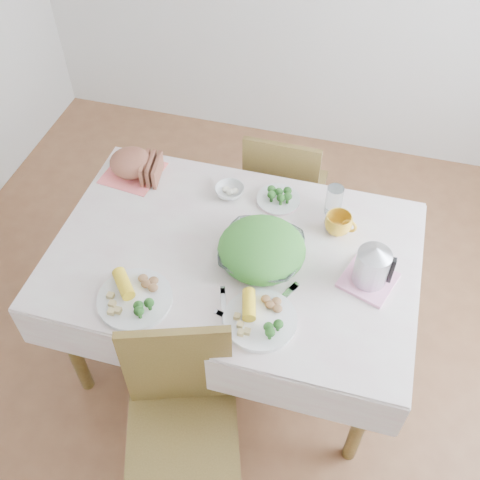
% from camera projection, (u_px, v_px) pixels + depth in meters
% --- Properties ---
extents(floor, '(3.60, 3.60, 0.00)m').
position_uv_depth(floor, '(235.00, 347.00, 2.89)').
color(floor, brown).
rests_on(floor, ground).
extents(dining_table, '(1.40, 0.90, 0.75)m').
position_uv_depth(dining_table, '(235.00, 306.00, 2.61)').
color(dining_table, brown).
rests_on(dining_table, floor).
extents(tablecloth, '(1.50, 1.00, 0.01)m').
position_uv_depth(tablecloth, '(234.00, 253.00, 2.32)').
color(tablecloth, silver).
rests_on(tablecloth, dining_table).
extents(chair_near, '(0.53, 0.53, 0.92)m').
position_uv_depth(chair_near, '(183.00, 442.00, 2.09)').
color(chair_near, brown).
rests_on(chair_near, floor).
extents(chair_far, '(0.40, 0.40, 0.88)m').
position_uv_depth(chair_far, '(286.00, 185.00, 3.02)').
color(chair_far, brown).
rests_on(chair_far, floor).
extents(salad_bowl, '(0.34, 0.34, 0.08)m').
position_uv_depth(salad_bowl, '(261.00, 253.00, 2.26)').
color(salad_bowl, white).
rests_on(salad_bowl, tablecloth).
extents(dinner_plate_left, '(0.37, 0.37, 0.02)m').
position_uv_depth(dinner_plate_left, '(135.00, 300.00, 2.14)').
color(dinner_plate_left, white).
rests_on(dinner_plate_left, tablecloth).
extents(dinner_plate_right, '(0.30, 0.30, 0.02)m').
position_uv_depth(dinner_plate_right, '(260.00, 320.00, 2.08)').
color(dinner_plate_right, white).
rests_on(dinner_plate_right, tablecloth).
extents(broccoli_plate, '(0.24, 0.24, 0.02)m').
position_uv_depth(broccoli_plate, '(278.00, 199.00, 2.51)').
color(broccoli_plate, beige).
rests_on(broccoli_plate, tablecloth).
extents(napkin, '(0.27, 0.27, 0.00)m').
position_uv_depth(napkin, '(133.00, 173.00, 2.63)').
color(napkin, '#FF6D69').
rests_on(napkin, tablecloth).
extents(bread_loaf, '(0.22, 0.21, 0.12)m').
position_uv_depth(bread_loaf, '(131.00, 164.00, 2.59)').
color(bread_loaf, brown).
rests_on(bread_loaf, napkin).
extents(fruit_bowl, '(0.17, 0.17, 0.04)m').
position_uv_depth(fruit_bowl, '(230.00, 191.00, 2.53)').
color(fruit_bowl, white).
rests_on(fruit_bowl, tablecloth).
extents(yellow_mug, '(0.14, 0.14, 0.09)m').
position_uv_depth(yellow_mug, '(338.00, 224.00, 2.36)').
color(yellow_mug, gold).
rests_on(yellow_mug, tablecloth).
extents(glass_tumbler, '(0.08, 0.08, 0.14)m').
position_uv_depth(glass_tumbler, '(334.00, 201.00, 2.42)').
color(glass_tumbler, white).
rests_on(glass_tumbler, tablecloth).
extents(pink_tray, '(0.25, 0.25, 0.02)m').
position_uv_depth(pink_tray, '(368.00, 280.00, 2.21)').
color(pink_tray, '#FB99C5').
rests_on(pink_tray, tablecloth).
extents(electric_kettle, '(0.14, 0.14, 0.19)m').
position_uv_depth(electric_kettle, '(373.00, 262.00, 2.12)').
color(electric_kettle, '#B2B5BA').
rests_on(electric_kettle, pink_tray).
extents(fork_left, '(0.07, 0.16, 0.00)m').
position_uv_depth(fork_left, '(224.00, 306.00, 2.14)').
color(fork_left, silver).
rests_on(fork_left, tablecloth).
extents(fork_right, '(0.11, 0.20, 0.00)m').
position_uv_depth(fork_right, '(279.00, 301.00, 2.15)').
color(fork_right, silver).
rests_on(fork_right, tablecloth).
extents(knife, '(0.17, 0.06, 0.00)m').
position_uv_depth(knife, '(237.00, 321.00, 2.09)').
color(knife, silver).
rests_on(knife, tablecloth).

